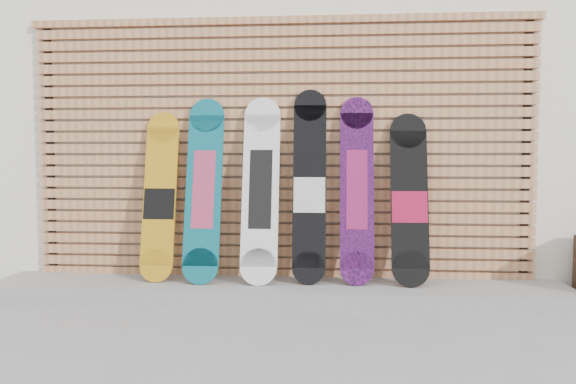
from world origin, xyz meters
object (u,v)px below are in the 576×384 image
object	(u,v)px
snowboard_3	(309,187)
snowboard_2	(261,189)
snowboard_4	(357,189)
snowboard_5	(409,200)
snowboard_1	(204,189)
snowboard_0	(160,197)

from	to	relation	value
snowboard_3	snowboard_2	bearing A→B (deg)	-175.91
snowboard_2	snowboard_4	distance (m)	0.78
snowboard_4	snowboard_5	size ratio (longest dim) A/B	1.10
snowboard_1	snowboard_2	xyz separation A→B (m)	(0.47, -0.00, 0.00)
snowboard_4	snowboard_3	bearing A→B (deg)	-179.93
snowboard_2	snowboard_0	bearing A→B (deg)	178.32
snowboard_1	snowboard_5	world-z (taller)	snowboard_1
snowboard_1	snowboard_2	distance (m)	0.47
snowboard_3	snowboard_5	size ratio (longest dim) A/B	1.15
snowboard_1	snowboard_3	size ratio (longest dim) A/B	0.96
snowboard_4	snowboard_5	bearing A→B (deg)	-2.19
snowboard_5	snowboard_2	bearing A→B (deg)	-179.39
snowboard_2	snowboard_3	world-z (taller)	snowboard_3
snowboard_2	snowboard_3	xyz separation A→B (m)	(0.39, 0.03, 0.02)
snowboard_1	snowboard_4	distance (m)	1.24
snowboard_1	snowboard_3	xyz separation A→B (m)	(0.86, 0.03, 0.02)
snowboard_1	snowboard_4	size ratio (longest dim) A/B	1.00
snowboard_3	snowboard_0	bearing A→B (deg)	-179.84
snowboard_1	snowboard_3	world-z (taller)	snowboard_3
snowboard_1	snowboard_2	world-z (taller)	snowboard_2
snowboard_2	snowboard_3	distance (m)	0.40
snowboard_1	snowboard_3	distance (m)	0.86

